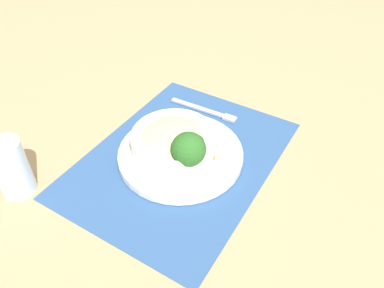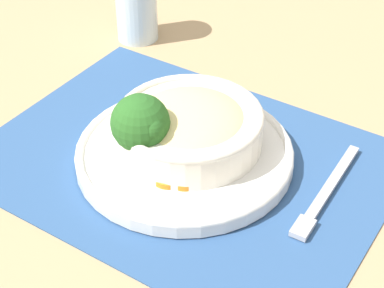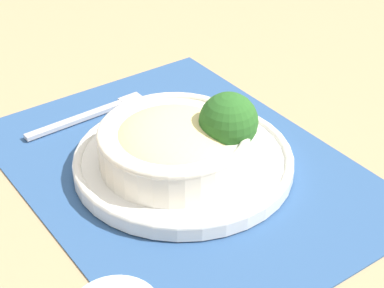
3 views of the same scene
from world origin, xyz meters
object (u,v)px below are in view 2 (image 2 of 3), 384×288
(broccoli_floret, at_px, (141,124))
(fork, at_px, (322,198))
(water_glass, at_px, (137,8))
(bowl, at_px, (191,126))

(broccoli_floret, bearing_deg, fork, -169.47)
(water_glass, relative_size, fork, 0.66)
(bowl, xyz_separation_m, broccoli_floret, (0.04, 0.05, 0.02))
(bowl, distance_m, fork, 0.18)
(bowl, height_order, water_glass, water_glass)
(bowl, height_order, fork, bowl)
(broccoli_floret, xyz_separation_m, fork, (-0.22, -0.04, -0.07))
(bowl, height_order, broccoli_floret, broccoli_floret)
(broccoli_floret, bearing_deg, bowl, -127.73)
(broccoli_floret, distance_m, water_glass, 0.35)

